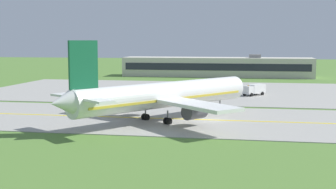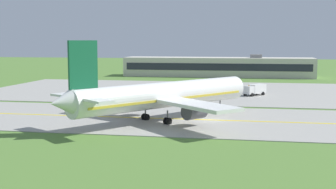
# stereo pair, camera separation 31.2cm
# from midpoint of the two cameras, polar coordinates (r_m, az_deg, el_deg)

# --- Properties ---
(ground_plane) EXTENTS (500.00, 500.00, 0.00)m
(ground_plane) POSITION_cam_midpoint_polar(r_m,az_deg,el_deg) (74.35, 5.14, -3.20)
(ground_plane) COLOR #517A33
(taxiway_strip) EXTENTS (240.00, 28.00, 0.10)m
(taxiway_strip) POSITION_cam_midpoint_polar(r_m,az_deg,el_deg) (74.34, 5.14, -3.16)
(taxiway_strip) COLOR #9E9B93
(taxiway_strip) RESTS_ON ground
(apron_pad) EXTENTS (140.00, 52.00, 0.10)m
(apron_pad) POSITION_cam_midpoint_polar(r_m,az_deg,el_deg) (115.73, 11.92, 0.25)
(apron_pad) COLOR #9E9B93
(apron_pad) RESTS_ON ground
(taxiway_centreline) EXTENTS (220.00, 0.60, 0.01)m
(taxiway_centreline) POSITION_cam_midpoint_polar(r_m,az_deg,el_deg) (74.33, 5.14, -3.12)
(taxiway_centreline) COLOR yellow
(taxiway_centreline) RESTS_ON taxiway_strip
(airplane_lead) EXTENTS (29.09, 33.72, 12.70)m
(airplane_lead) POSITION_cam_midpoint_polar(r_m,az_deg,el_deg) (72.65, -0.68, -0.11)
(airplane_lead) COLOR white
(airplane_lead) RESTS_ON ground
(service_truck_baggage) EXTENTS (5.37, 5.95, 2.60)m
(service_truck_baggage) POSITION_cam_midpoint_polar(r_m,az_deg,el_deg) (108.47, 10.44, 0.65)
(service_truck_baggage) COLOR silver
(service_truck_baggage) RESTS_ON ground
(terminal_building) EXTENTS (65.55, 11.88, 7.88)m
(terminal_building) POSITION_cam_midpoint_polar(r_m,az_deg,el_deg) (164.12, 5.97, 3.38)
(terminal_building) COLOR beige
(terminal_building) RESTS_ON ground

